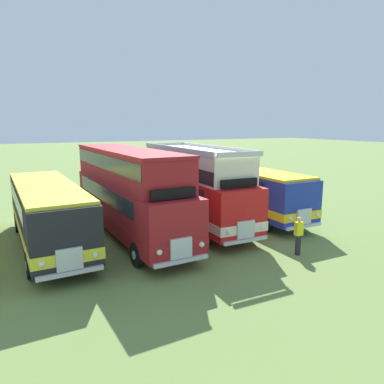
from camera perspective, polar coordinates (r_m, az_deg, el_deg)
ground_plane at (r=19.32m, az=-10.09°, el=-6.58°), size 200.00×200.00×0.00m
bus_second_in_row at (r=18.02m, az=-22.08°, el=-2.71°), size 3.05×10.40×2.99m
bus_third_in_row at (r=18.48m, az=-10.13°, el=0.53°), size 3.13×11.54×4.49m
bus_fourth_in_row at (r=20.13m, az=0.42°, el=1.19°), size 2.64×10.04×4.52m
bus_fifth_in_row at (r=22.51m, az=8.91°, el=0.53°), size 2.67×9.77×2.99m
marshal_person at (r=16.52m, az=16.63°, el=-6.66°), size 0.36×0.24×1.73m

